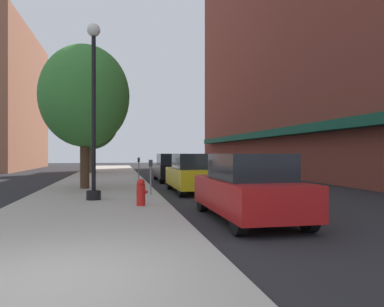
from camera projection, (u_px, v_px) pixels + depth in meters
ground_plane at (169, 180)px, 22.92m from camera, size 90.00×90.00×0.00m
sidewalk_slab at (104, 179)px, 23.10m from camera, size 4.80×50.00×0.12m
building_right_brick at (301, 32)px, 29.03m from camera, size 6.80×40.00×22.59m
building_far_background at (2, 100)px, 38.55m from camera, size 6.80×18.00×14.50m
lamppost at (94, 108)px, 12.34m from camera, size 0.48×0.48×5.90m
fire_hydrant at (141, 192)px, 10.96m from camera, size 0.33×0.26×0.79m
parking_meter_near at (151, 173)px, 13.91m from camera, size 0.14×0.09×1.31m
parking_meter_far at (139, 166)px, 21.61m from camera, size 0.14×0.09×1.31m
tree_near at (85, 96)px, 16.39m from camera, size 3.94×3.94×6.37m
tree_mid at (91, 118)px, 29.74m from camera, size 4.48×4.48×7.04m
car_red at (248, 188)px, 9.16m from camera, size 1.80×4.30×1.66m
car_yellow at (193, 174)px, 15.78m from camera, size 1.80×4.30×1.66m
car_black at (171, 168)px, 22.16m from camera, size 1.80×4.30×1.66m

